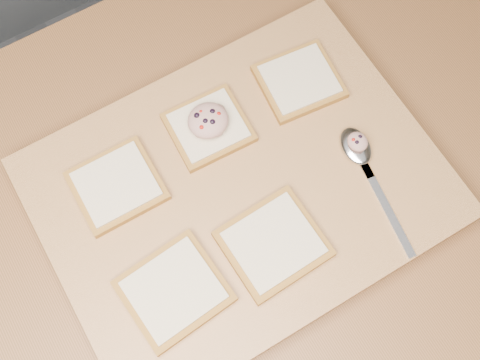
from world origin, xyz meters
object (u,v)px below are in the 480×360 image
(tuna_salad_dollop, at_px, (208,120))
(spoon, at_px, (360,155))
(cutting_board, at_px, (240,191))
(bread_far_center, at_px, (209,127))

(tuna_salad_dollop, height_order, spoon, tuna_salad_dollop)
(cutting_board, bearing_deg, spoon, -16.06)
(cutting_board, distance_m, tuna_salad_dollop, 0.11)
(spoon, bearing_deg, bread_far_center, 138.14)
(tuna_salad_dollop, bearing_deg, bread_far_center, -161.85)
(bread_far_center, height_order, tuna_salad_dollop, tuna_salad_dollop)
(cutting_board, relative_size, tuna_salad_dollop, 9.31)
(cutting_board, distance_m, bread_far_center, 0.10)
(bread_far_center, xyz_separation_m, tuna_salad_dollop, (0.00, 0.00, 0.02))
(cutting_board, height_order, bread_far_center, bread_far_center)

